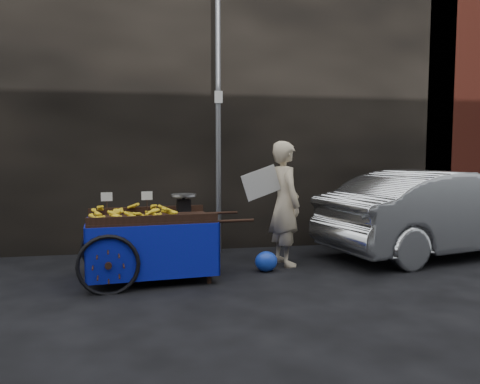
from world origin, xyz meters
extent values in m
plane|color=black|center=(0.00, 0.00, 0.00)|extent=(80.00, 80.00, 0.00)
cube|color=black|center=(-1.00, 2.60, 2.50)|extent=(11.00, 2.00, 5.00)
cube|color=#591E14|center=(5.50, 2.60, 2.50)|extent=(3.00, 2.00, 5.00)
cylinder|color=slate|center=(0.30, 1.30, 2.00)|extent=(0.08, 0.08, 4.00)
cube|color=white|center=(0.30, 1.25, 2.40)|extent=(0.12, 0.02, 0.18)
cube|color=black|center=(-0.73, -0.02, 0.74)|extent=(1.57, 1.06, 0.06)
cube|color=black|center=(-0.77, 0.41, 0.81)|extent=(1.49, 0.17, 0.09)
cube|color=black|center=(-0.70, -0.46, 0.81)|extent=(1.49, 0.17, 0.09)
cube|color=black|center=(-0.05, -0.34, 0.37)|extent=(0.05, 0.05, 0.74)
cube|color=black|center=(-0.12, 0.41, 0.37)|extent=(0.05, 0.05, 0.74)
cylinder|color=black|center=(0.27, -0.31, 0.74)|extent=(0.47, 0.08, 0.04)
cylinder|color=black|center=(0.21, 0.44, 0.74)|extent=(0.47, 0.08, 0.04)
torus|color=black|center=(-1.20, -0.57, 0.33)|extent=(0.70, 0.11, 0.70)
torus|color=black|center=(-1.29, 0.43, 0.33)|extent=(0.70, 0.11, 0.70)
cylinder|color=black|center=(-1.25, -0.07, 0.33)|extent=(0.14, 1.04, 0.05)
cube|color=#082297|center=(-0.69, -0.50, 0.43)|extent=(1.52, 0.16, 0.63)
cube|color=#082297|center=(-0.78, 0.45, 0.43)|extent=(1.52, 0.16, 0.63)
cube|color=#082297|center=(-1.49, -0.09, 0.43)|extent=(0.11, 0.97, 0.63)
cube|color=#082297|center=(0.02, 0.04, 0.43)|extent=(0.11, 0.97, 0.63)
cube|color=black|center=(-0.32, 0.06, 0.90)|extent=(0.18, 0.14, 0.15)
cylinder|color=silver|center=(-0.32, 0.06, 1.03)|extent=(0.34, 0.34, 0.03)
cube|color=white|center=(-1.24, -0.17, 1.05)|extent=(0.13, 0.02, 0.10)
cube|color=white|center=(-0.77, -0.13, 1.05)|extent=(0.13, 0.02, 0.10)
imported|color=beige|center=(1.10, 0.40, 0.86)|extent=(0.53, 0.70, 1.72)
cube|color=silver|center=(0.74, 0.30, 1.16)|extent=(0.58, 0.11, 0.50)
ellipsoid|color=#183BBA|center=(0.75, 0.06, 0.14)|extent=(0.30, 0.24, 0.27)
imported|color=#B9BDC1|center=(3.66, 0.58, 0.65)|extent=(4.13, 2.20, 1.29)
camera|label=1|loc=(-0.72, -5.82, 1.59)|focal=35.00mm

